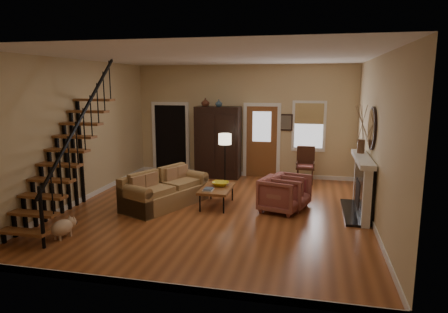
% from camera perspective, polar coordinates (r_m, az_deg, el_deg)
% --- Properties ---
extents(room, '(7.00, 7.33, 3.30)m').
position_cam_1_polar(room, '(10.31, -1.13, 3.40)').
color(room, '#9A5027').
rests_on(room, ground).
extents(staircase, '(0.94, 2.80, 3.20)m').
position_cam_1_polar(staircase, '(8.47, -22.09, 1.74)').
color(staircase, brown).
rests_on(staircase, ground).
extents(fireplace, '(0.33, 1.95, 2.30)m').
position_cam_1_polar(fireplace, '(8.97, 19.41, -3.25)').
color(fireplace, black).
rests_on(fireplace, ground).
extents(armoire, '(1.30, 0.60, 2.10)m').
position_cam_1_polar(armoire, '(11.77, -0.86, 2.05)').
color(armoire, black).
rests_on(armoire, ground).
extents(vase_a, '(0.24, 0.24, 0.25)m').
position_cam_1_polar(vase_a, '(11.65, -2.68, 7.75)').
color(vase_a, '#4C2619').
rests_on(vase_a, armoire).
extents(vase_b, '(0.20, 0.20, 0.21)m').
position_cam_1_polar(vase_b, '(11.55, -0.74, 7.65)').
color(vase_b, '#334C60').
rests_on(vase_b, armoire).
extents(sofa, '(1.63, 2.24, 0.77)m').
position_cam_1_polar(sofa, '(9.21, -8.37, -4.69)').
color(sofa, '#9A7546').
rests_on(sofa, ground).
extents(coffee_table, '(0.67, 1.14, 0.44)m').
position_cam_1_polar(coffee_table, '(9.15, -1.03, -5.75)').
color(coffee_table, brown).
rests_on(coffee_table, ground).
extents(bowl, '(0.39, 0.39, 0.10)m').
position_cam_1_polar(bowl, '(9.21, -0.51, -3.93)').
color(bowl, gold).
rests_on(bowl, coffee_table).
extents(books, '(0.21, 0.28, 0.05)m').
position_cam_1_polar(books, '(8.84, -2.25, -4.71)').
color(books, beige).
rests_on(books, coffee_table).
extents(armchair_left, '(1.02, 1.00, 0.76)m').
position_cam_1_polar(armchair_left, '(8.80, 8.12, -5.43)').
color(armchair_left, maroon).
rests_on(armchair_left, ground).
extents(armchair_right, '(1.01, 0.99, 0.75)m').
position_cam_1_polar(armchair_right, '(9.10, 9.36, -4.96)').
color(armchair_right, maroon).
rests_on(armchair_right, ground).
extents(floor_lamp, '(0.35, 0.35, 1.47)m').
position_cam_1_polar(floor_lamp, '(10.53, 0.13, -0.69)').
color(floor_lamp, black).
rests_on(floor_lamp, ground).
extents(side_chair, '(0.54, 0.54, 1.02)m').
position_cam_1_polar(side_chair, '(11.35, 11.53, -1.25)').
color(side_chair, '#3D2013').
rests_on(side_chair, ground).
extents(dog, '(0.39, 0.54, 0.35)m').
position_cam_1_polar(dog, '(7.89, -22.13, -9.55)').
color(dog, beige).
rests_on(dog, ground).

